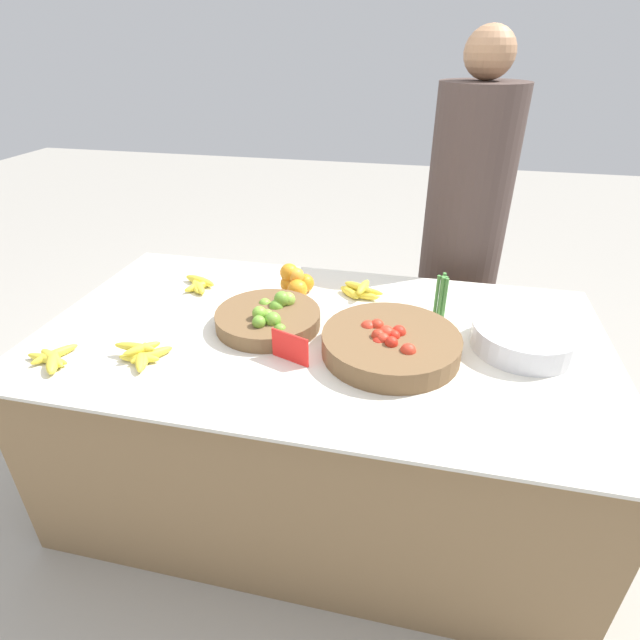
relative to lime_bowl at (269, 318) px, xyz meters
name	(u,v)px	position (x,y,z in m)	size (l,w,h in m)	color
ground_plane	(320,483)	(0.18, -0.01, -0.75)	(12.00, 12.00, 0.00)	#A39E93
market_table	(320,415)	(0.18, -0.01, -0.39)	(1.89, 1.06, 0.72)	olive
lime_bowl	(269,318)	(0.00, 0.00, 0.00)	(0.36, 0.36, 0.10)	brown
tomato_basket	(390,343)	(0.43, -0.08, 0.01)	(0.43, 0.43, 0.10)	brown
orange_pile	(295,282)	(0.03, 0.26, 0.02)	(0.13, 0.14, 0.12)	orange
metal_bowl	(524,337)	(0.84, 0.04, 0.01)	(0.33, 0.33, 0.08)	silver
price_sign	(290,348)	(0.13, -0.19, 0.02)	(0.13, 0.05, 0.10)	red
veg_bundle	(442,297)	(0.57, 0.20, 0.05)	(0.04, 0.06, 0.16)	#4C8E42
banana_bunch_front_right	(52,359)	(-0.58, -0.36, -0.02)	(0.16, 0.18, 0.04)	yellow
banana_bunch_middle_right	(143,354)	(-0.32, -0.29, -0.01)	(0.18, 0.16, 0.05)	yellow
banana_bunch_back_center	(360,290)	(0.27, 0.29, -0.01)	(0.18, 0.12, 0.06)	yellow
banana_bunch_middle_left	(199,285)	(-0.36, 0.22, -0.02)	(0.15, 0.15, 0.04)	yellow
vendor_person	(461,247)	(0.66, 0.82, 0.00)	(0.36, 0.36, 1.64)	#473833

